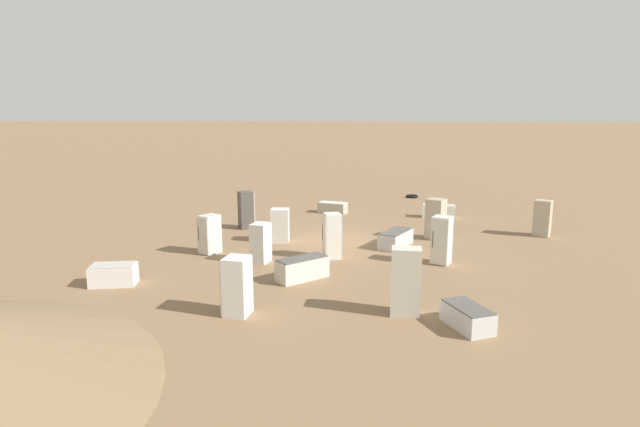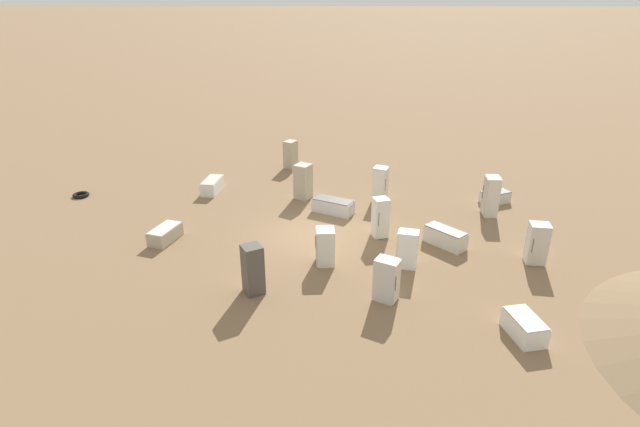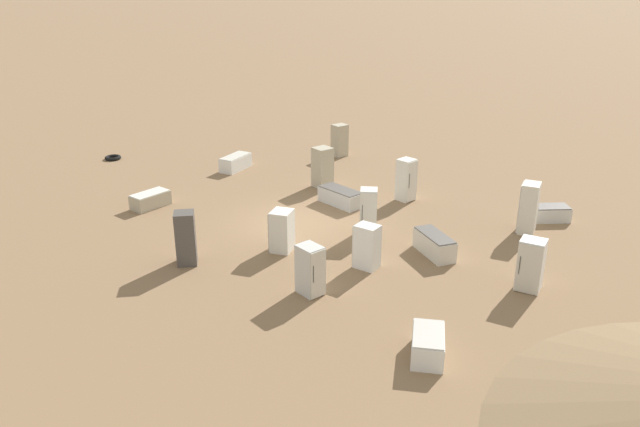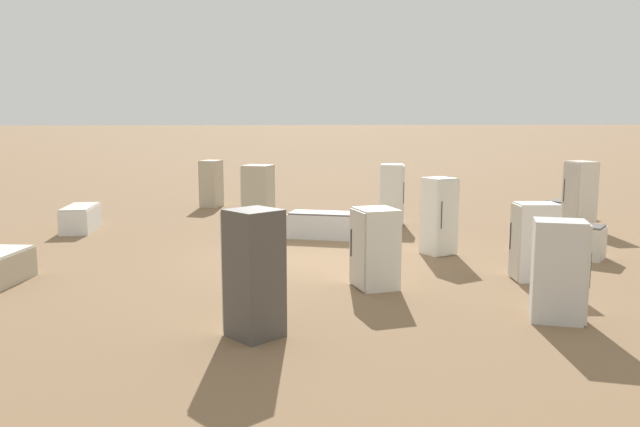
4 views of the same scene
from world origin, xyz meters
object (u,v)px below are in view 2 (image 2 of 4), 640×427
Objects in this scene: discarded_fridge_1 at (165,234)px; discarded_fridge_8 at (495,197)px; discarded_fridge_10 at (381,218)px; discarded_fridge_12 at (524,327)px; discarded_fridge_2 at (212,185)px; discarded_fridge_15 at (303,181)px; scrap_tire at (81,195)px; discarded_fridge_4 at (253,269)px; discarded_fridge_7 at (407,249)px; discarded_fridge_6 at (491,196)px; discarded_fridge_3 at (333,206)px; discarded_fridge_14 at (387,280)px; discarded_fridge_9 at (445,237)px; discarded_fridge_13 at (325,247)px; discarded_fridge_11 at (291,154)px; discarded_fridge_0 at (537,244)px; discarded_fridge_5 at (380,184)px.

discarded_fridge_8 is at bearing 33.89° from discarded_fridge_1.
discarded_fridge_12 is (-4.00, 6.70, -0.54)m from discarded_fridge_10.
discarded_fridge_15 reaches higher than discarded_fridge_2.
discarded_fridge_10 reaches higher than scrap_tire.
discarded_fridge_4 reaches higher than discarded_fridge_7.
discarded_fridge_15 reaches higher than discarded_fridge_10.
discarded_fridge_3 is at bearing 92.07° from discarded_fridge_6.
discarded_fridge_4 is 1.01× the size of discarded_fridge_15.
discarded_fridge_4 reaches higher than discarded_fridge_1.
scrap_tire is at bearing 137.34° from discarded_fridge_12.
discarded_fridge_2 is 6.90m from discarded_fridge_3.
discarded_fridge_15 reaches higher than scrap_tire.
discarded_fridge_3 is 7.62m from discarded_fridge_4.
discarded_fridge_1 is at bearing -87.83° from discarded_fridge_14.
discarded_fridge_9 is at bearing 80.44° from discarded_fridge_3.
discarded_fridge_13 is 14.43m from scrap_tire.
discarded_fridge_6 is at bearing 3.99° from discarded_fridge_4.
discarded_fridge_4 is at bearing -151.29° from discarded_fridge_11.
discarded_fridge_9 is 0.98× the size of discarded_fridge_15.
discarded_fridge_0 is at bearing -171.32° from discarded_fridge_6.
scrap_tire is at bearing -115.65° from discarded_fridge_8.
discarded_fridge_11 is at bearing -127.06° from discarded_fridge_2.
discarded_fridge_13 is at bearing 1.71° from discarded_fridge_5.
discarded_fridge_9 is (-11.75, -0.21, 0.07)m from discarded_fridge_1.
discarded_fridge_15 is (7.69, -10.95, 0.56)m from discarded_fridge_12.
discarded_fridge_5 is 6.70m from discarded_fridge_7.
discarded_fridge_1 is 7.51m from discarded_fridge_15.
discarded_fridge_5 is (-4.86, -8.77, -0.02)m from discarded_fridge_4.
discarded_fridge_0 is at bearing -65.85° from discarded_fridge_9.
discarded_fridge_4 is at bearing 126.18° from discarded_fridge_13.
discarded_fridge_2 is 1.22× the size of discarded_fridge_13.
discarded_fridge_4 reaches higher than scrap_tire.
discarded_fridge_8 is (-5.77, -0.07, -0.60)m from discarded_fridge_5.
discarded_fridge_7 is (-9.44, 7.46, 0.40)m from discarded_fridge_2.
discarded_fridge_15 is at bearing 176.71° from discarded_fridge_2.
scrap_tire is (6.11, -4.74, -0.22)m from discarded_fridge_1.
discarded_fridge_9 reaches higher than scrap_tire.
discarded_fridge_6 is (-14.38, -3.51, 0.65)m from discarded_fridge_1.
discarded_fridge_3 is 1.18× the size of discarded_fridge_5.
discarded_fridge_2 is 1.10× the size of discarded_fridge_8.
discarded_fridge_3 is at bearing 174.16° from scrap_tire.
discarded_fridge_14 is (-4.79, 14.02, -0.05)m from discarded_fridge_11.
discarded_fridge_4 is 12.31m from discarded_fridge_6.
discarded_fridge_6 is at bearing 7.17° from discarded_fridge_9.
discarded_fridge_2 is at bearing 81.78° from discarded_fridge_6.
discarded_fridge_6 reaches higher than scrap_tire.
discarded_fridge_9 is at bearing 142.66° from discarded_fridge_6.
discarded_fridge_8 is at bearing -179.08° from scrap_tire.
discarded_fridge_11 reaches higher than discarded_fridge_0.
scrap_tire is (10.35, 5.31, -0.74)m from discarded_fridge_11.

